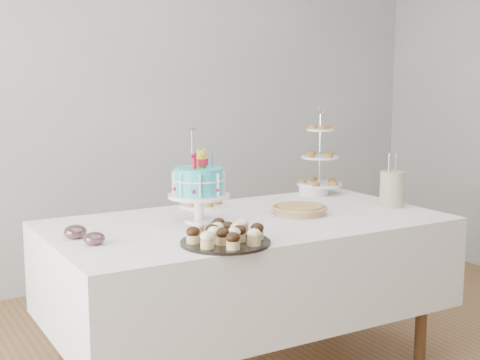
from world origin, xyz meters
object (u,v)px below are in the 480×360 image
pie (300,209)px  jam_bowl_b (75,232)px  cupcake_tray (226,234)px  tiered_stand (320,158)px  utensil_pitcher (392,187)px  plate_stack (314,189)px  jam_bowl_a (94,239)px  table (248,265)px  birthday_cake (199,197)px  pastry_plate (204,203)px

pie → jam_bowl_b: jam_bowl_b is taller
cupcake_tray → jam_bowl_b: size_ratio=3.80×
tiered_stand → utensil_pitcher: 0.52m
cupcake_tray → jam_bowl_b: (-0.52, 0.41, -0.01)m
pie → plate_stack: (0.39, 0.42, 0.01)m
pie → utensil_pitcher: size_ratio=0.98×
plate_stack → jam_bowl_a: (-1.49, -0.49, -0.01)m
pie → tiered_stand: bearing=43.7°
pie → utensil_pitcher: (0.54, -0.08, 0.08)m
tiered_stand → table: bearing=-151.4°
utensil_pitcher → tiered_stand: bearing=104.7°
birthday_cake → jam_bowl_a: (-0.57, -0.16, -0.10)m
jam_bowl_a → utensil_pitcher: (1.64, -0.01, 0.08)m
pie → pastry_plate: 0.53m
pie → tiered_stand: tiered_stand is taller
plate_stack → jam_bowl_a: bearing=-161.7°
table → cupcake_tray: (-0.32, -0.36, 0.27)m
utensil_pitcher → jam_bowl_a: bearing=-177.6°
birthday_cake → jam_bowl_a: bearing=174.6°
cupcake_tray → plate_stack: 1.26m
birthday_cake → jam_bowl_a: size_ratio=4.93×
pie → plate_stack: plate_stack is taller
table → plate_stack: plate_stack is taller
pie → utensil_pitcher: utensil_pitcher is taller
birthday_cake → cupcake_tray: birthday_cake is taller
jam_bowl_a → cupcake_tray: bearing=-28.9°
pastry_plate → jam_bowl_a: jam_bowl_a is taller
tiered_stand → birthday_cake: bearing=-161.0°
plate_stack → jam_bowl_b: (-1.53, -0.34, -0.01)m
jam_bowl_b → table: bearing=-3.9°
jam_bowl_a → utensil_pitcher: size_ratio=0.32×
birthday_cake → tiered_stand: tiered_stand is taller
pastry_plate → utensil_pitcher: (0.87, -0.50, 0.09)m
plate_stack → pastry_plate: size_ratio=0.68×
pastry_plate → birthday_cake: bearing=-120.6°
table → pie: 0.39m
table → tiered_stand: tiered_stand is taller
birthday_cake → pie: bearing=-30.0°
table → pastry_plate: bearing=94.9°
table → jam_bowl_a: 0.84m
table → plate_stack: bearing=30.0°
cupcake_tray → jam_bowl_a: bearing=151.1°
table → jam_bowl_b: 0.88m
birthday_cake → pie: (0.53, -0.08, -0.10)m
tiered_stand → jam_bowl_b: tiered_stand is taller
table → plate_stack: (0.69, 0.40, 0.26)m
pastry_plate → cupcake_tray: bearing=-110.7°
pie → pastry_plate: (-0.33, 0.42, -0.01)m
cupcake_tray → pie: cupcake_tray is taller
pie → jam_bowl_a: jam_bowl_a is taller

